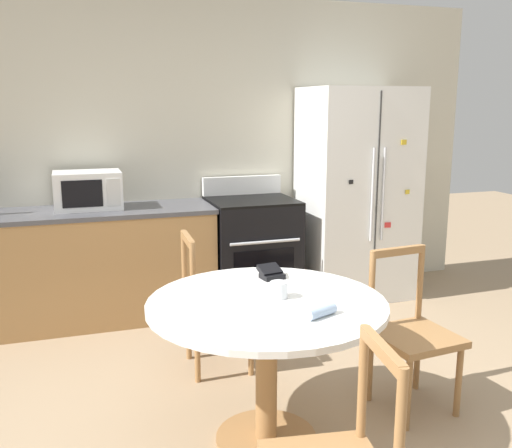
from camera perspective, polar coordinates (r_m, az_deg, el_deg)
name	(u,v)px	position (r m, az deg, el deg)	size (l,w,h in m)	color
back_wall	(198,151)	(5.03, -5.84, 7.23)	(5.20, 0.10, 2.60)	beige
kitchen_counter	(72,267)	(4.71, -17.90, -4.13)	(2.22, 0.64, 0.90)	#AD7F4C
refrigerator	(356,194)	(5.14, 10.01, 2.99)	(0.92, 0.73, 1.85)	white
oven_range	(252,251)	(4.89, -0.41, -2.72)	(0.71, 0.68, 1.08)	black
microwave	(88,190)	(4.64, -16.47, 3.26)	(0.51, 0.37, 0.29)	white
dining_table	(267,329)	(2.87, 1.06, -10.50)	(1.18, 1.18, 0.76)	white
dining_chair_right	(412,334)	(3.38, 15.32, -10.60)	(0.46, 0.46, 0.90)	#9E7042
dining_chair_far	(214,304)	(3.73, -4.24, -8.03)	(0.44, 0.44, 0.90)	#9E7042
candle_glass	(279,291)	(2.85, 2.31, -6.70)	(0.09, 0.09, 0.08)	silver
folded_napkin	(321,311)	(2.63, 6.50, -8.66)	(0.17, 0.11, 0.05)	#A3BCDB
wallet	(271,273)	(3.17, 1.50, -4.93)	(0.14, 0.14, 0.07)	black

